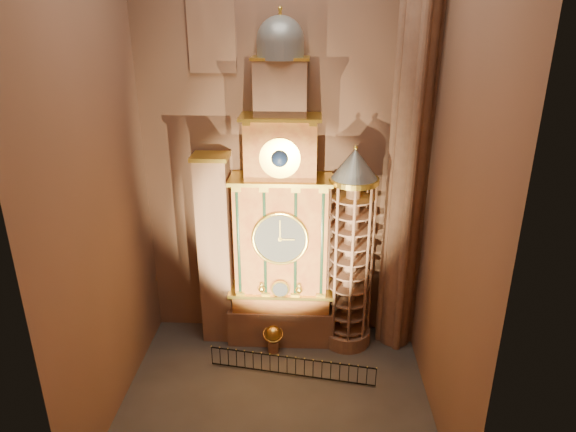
{
  "coord_description": "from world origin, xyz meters",
  "views": [
    {
      "loc": [
        1.42,
        -18.71,
        16.55
      ],
      "look_at": [
        0.43,
        3.0,
        7.9
      ],
      "focal_mm": 32.0,
      "sensor_mm": 36.0,
      "label": 1
    }
  ],
  "objects_px": {
    "stair_turret": "(350,253)",
    "celestial_globe": "(273,337)",
    "astronomical_clock": "(281,224)",
    "portrait_tower": "(216,250)",
    "iron_railing": "(291,366)"
  },
  "relations": [
    {
      "from": "astronomical_clock",
      "to": "iron_railing",
      "type": "bearing_deg",
      "value": -78.74
    },
    {
      "from": "astronomical_clock",
      "to": "celestial_globe",
      "type": "xyz_separation_m",
      "value": [
        -0.37,
        -1.36,
        -5.77
      ]
    },
    {
      "from": "astronomical_clock",
      "to": "portrait_tower",
      "type": "bearing_deg",
      "value": 179.71
    },
    {
      "from": "celestial_globe",
      "to": "portrait_tower",
      "type": "bearing_deg",
      "value": 155.47
    },
    {
      "from": "astronomical_clock",
      "to": "portrait_tower",
      "type": "height_order",
      "value": "astronomical_clock"
    },
    {
      "from": "astronomical_clock",
      "to": "stair_turret",
      "type": "distance_m",
      "value": 3.78
    },
    {
      "from": "celestial_globe",
      "to": "iron_railing",
      "type": "bearing_deg",
      "value": -61.77
    },
    {
      "from": "portrait_tower",
      "to": "iron_railing",
      "type": "bearing_deg",
      "value": -39.1
    },
    {
      "from": "astronomical_clock",
      "to": "celestial_globe",
      "type": "bearing_deg",
      "value": -105.36
    },
    {
      "from": "celestial_globe",
      "to": "iron_railing",
      "type": "distance_m",
      "value": 2.2
    },
    {
      "from": "stair_turret",
      "to": "portrait_tower",
      "type": "bearing_deg",
      "value": 177.67
    },
    {
      "from": "portrait_tower",
      "to": "stair_turret",
      "type": "xyz_separation_m",
      "value": [
        6.9,
        -0.28,
        0.12
      ]
    },
    {
      "from": "portrait_tower",
      "to": "iron_railing",
      "type": "relative_size",
      "value": 1.27
    },
    {
      "from": "iron_railing",
      "to": "celestial_globe",
      "type": "bearing_deg",
      "value": 118.23
    },
    {
      "from": "stair_turret",
      "to": "celestial_globe",
      "type": "relative_size",
      "value": 7.15
    }
  ]
}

